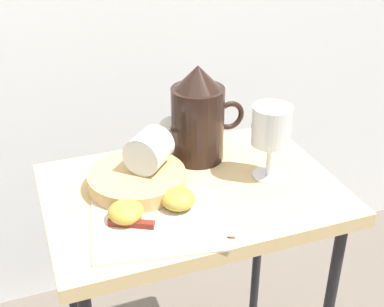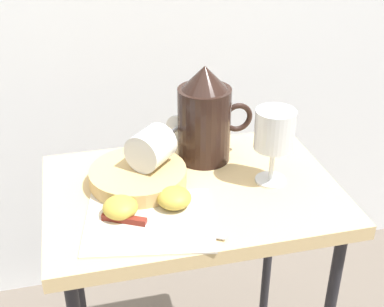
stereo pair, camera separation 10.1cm
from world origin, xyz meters
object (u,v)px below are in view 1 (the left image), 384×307
wine_glass_upright (271,129)px  apple_half_left (126,212)px  knife (152,226)px  pitcher (198,122)px  table (192,217)px  wine_glass_tipped_near (150,149)px  apple_half_right (178,199)px  basket_tray (137,180)px

wine_glass_upright → apple_half_left: wine_glass_upright is taller
knife → pitcher: bearing=52.1°
pitcher → wine_glass_upright: pitcher is taller
pitcher → table: bearing=-116.2°
pitcher → apple_half_left: bearing=-139.2°
table → wine_glass_tipped_near: wine_glass_tipped_near is taller
apple_half_right → apple_half_left: bearing=-176.4°
wine_glass_upright → apple_half_left: (-0.32, -0.05, -0.09)m
apple_half_left → knife: apple_half_left is taller
pitcher → wine_glass_tipped_near: 0.14m
wine_glass_upright → table: bearing=175.3°
table → apple_half_right: (-0.05, -0.06, 0.10)m
pitcher → apple_half_right: (-0.11, -0.17, -0.07)m
basket_tray → wine_glass_upright: (0.27, -0.05, 0.09)m
table → apple_half_right: size_ratio=10.43×
table → basket_tray: basket_tray is taller
table → basket_tray: 0.14m
wine_glass_upright → knife: wine_glass_upright is taller
pitcher → wine_glass_upright: bearing=-49.5°
apple_half_left → table: bearing=23.4°
wine_glass_upright → apple_half_right: size_ratio=2.43×
table → pitcher: pitcher is taller
wine_glass_upright → wine_glass_tipped_near: size_ratio=1.06×
pitcher → apple_half_right: pitcher is taller
wine_glass_tipped_near → apple_half_right: 0.13m
basket_tray → apple_half_right: bearing=-61.7°
wine_glass_tipped_near → knife: 0.18m
basket_tray → wine_glass_upright: bearing=-11.5°
pitcher → knife: size_ratio=1.02×
wine_glass_upright → apple_half_right: 0.24m
basket_tray → pitcher: bearing=24.5°
table → knife: 0.18m
apple_half_left → apple_half_right: (0.10, 0.01, 0.00)m
wine_glass_tipped_near → table: bearing=-38.0°
apple_half_left → knife: 0.06m
apple_half_left → basket_tray: bearing=65.4°
table → apple_half_left: size_ratio=10.43×
pitcher → wine_glass_tipped_near: (-0.13, -0.06, -0.01)m
table → pitcher: (0.06, 0.11, 0.16)m
apple_half_left → knife: bearing=-46.0°
pitcher → wine_glass_upright: (0.11, -0.13, 0.02)m
apple_half_left → wine_glass_upright: bearing=9.4°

